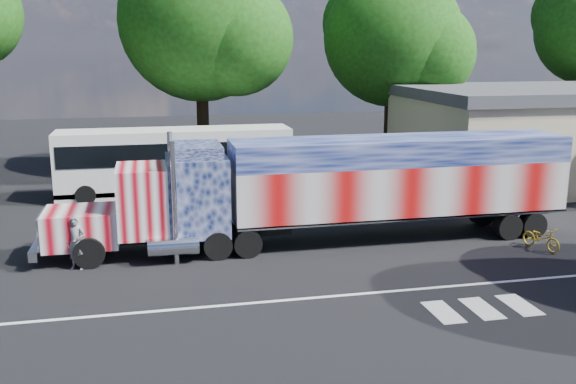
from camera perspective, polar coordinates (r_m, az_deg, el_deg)
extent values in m
plane|color=black|center=(22.31, 1.66, -6.44)|extent=(100.00, 100.00, 0.00)
cube|color=silver|center=(19.60, 3.80, -9.24)|extent=(30.00, 0.15, 0.01)
cube|color=silver|center=(19.01, 13.62, -10.32)|extent=(0.70, 1.60, 0.01)
cube|color=silver|center=(19.54, 16.84, -9.87)|extent=(0.70, 1.60, 0.01)
cube|color=silver|center=(20.13, 19.87, -9.41)|extent=(0.70, 1.60, 0.01)
cube|color=black|center=(23.70, -10.29, -3.76)|extent=(8.72, 0.97, 0.29)
cube|color=#CF7981|center=(23.69, -17.85, -2.97)|extent=(2.52, 2.13, 1.26)
cube|color=silver|center=(23.86, -20.98, -3.10)|extent=(0.12, 1.84, 1.12)
cube|color=silver|center=(24.06, -21.32, -4.57)|extent=(0.29, 2.42, 0.35)
cube|color=#CF7981|center=(23.35, -12.79, -0.68)|extent=(1.74, 2.42, 2.42)
cube|color=black|center=(23.28, -14.87, 0.27)|extent=(0.06, 2.04, 0.87)
cube|color=#47527F|center=(23.38, -8.05, -0.22)|extent=(2.13, 2.42, 2.81)
cube|color=#47527F|center=(23.08, -8.18, 3.65)|extent=(1.74, 2.33, 0.48)
cylinder|color=silver|center=(24.59, -10.31, 0.34)|extent=(0.19, 0.19, 4.27)
cylinder|color=silver|center=(22.09, -10.05, -1.06)|extent=(0.19, 0.19, 4.27)
cylinder|color=silver|center=(24.93, -10.40, -3.06)|extent=(1.74, 0.64, 0.64)
cylinder|color=silver|center=(22.51, -10.15, -4.78)|extent=(1.74, 0.64, 0.64)
cylinder|color=black|center=(22.82, -17.26, -5.18)|extent=(1.07, 0.34, 1.07)
cylinder|color=black|center=(24.85, -16.87, -3.69)|extent=(1.07, 0.34, 1.07)
cylinder|color=black|center=(22.88, -6.27, -4.69)|extent=(1.01, 0.53, 1.01)
cylinder|color=black|center=(24.82, -6.78, -3.30)|extent=(1.01, 0.53, 1.01)
cylinder|color=black|center=(23.01, -3.62, -4.54)|extent=(1.01, 0.53, 1.01)
cylinder|color=black|center=(24.94, -4.34, -3.17)|extent=(1.01, 0.53, 1.01)
cube|color=black|center=(25.42, 9.74, -2.04)|extent=(12.60, 1.07, 0.29)
cube|color=#CF6E6E|center=(25.16, 9.84, 0.42)|extent=(12.99, 2.52, 1.94)
cube|color=#485596|center=(24.89, 9.97, 3.69)|extent=(12.99, 2.52, 0.97)
cube|color=silver|center=(25.38, 9.76, -1.72)|extent=(12.99, 2.52, 0.12)
cube|color=silver|center=(28.16, 22.27, 1.96)|extent=(0.04, 2.42, 2.81)
cylinder|color=black|center=(26.50, 18.94, -2.88)|extent=(1.01, 0.53, 1.01)
cylinder|color=black|center=(28.19, 16.82, -1.81)|extent=(1.01, 0.53, 1.01)
cylinder|color=black|center=(27.06, 20.88, -2.72)|extent=(1.01, 0.53, 1.01)
cylinder|color=black|center=(28.72, 18.68, -1.68)|extent=(1.01, 0.53, 1.01)
cube|color=white|center=(32.63, -9.96, 2.60)|extent=(11.49, 2.49, 3.35)
cube|color=black|center=(32.53, -10.00, 3.68)|extent=(11.11, 2.55, 1.05)
cube|color=black|center=(32.87, -9.88, 0.46)|extent=(11.49, 2.49, 0.24)
cube|color=black|center=(32.89, -20.02, 2.35)|extent=(0.06, 2.20, 1.34)
cylinder|color=black|center=(31.81, -17.55, -0.27)|extent=(0.96, 0.29, 0.96)
cylinder|color=black|center=(34.14, -17.21, 0.62)|extent=(0.96, 0.29, 0.96)
cylinder|color=black|center=(31.94, -4.63, 0.34)|extent=(0.96, 0.29, 0.96)
cylinder|color=black|center=(34.26, -5.17, 1.19)|extent=(0.96, 0.29, 0.96)
cylinder|color=black|center=(32.06, -3.10, 0.41)|extent=(0.96, 0.29, 0.96)
cylinder|color=black|center=(34.37, -3.75, 1.25)|extent=(0.96, 0.29, 0.96)
cube|color=#1E5926|center=(31.85, 20.40, 3.06)|extent=(1.60, 0.08, 1.20)
imported|color=slate|center=(22.72, -18.32, -4.31)|extent=(0.79, 0.66, 1.84)
imported|color=gold|center=(25.58, 21.59, -3.82)|extent=(1.04, 1.73, 0.86)
cylinder|color=black|center=(38.04, -7.59, 6.92)|extent=(0.70, 0.70, 7.04)
sphere|color=#1D5414|center=(37.87, -7.83, 14.89)|extent=(9.16, 9.16, 9.16)
sphere|color=#1D5414|center=(36.68, -4.67, 13.46)|extent=(6.41, 6.41, 6.41)
sphere|color=#1D5414|center=(39.20, -10.13, 16.21)|extent=(5.95, 5.95, 5.95)
cylinder|color=black|center=(41.58, 9.04, 6.87)|extent=(0.70, 0.70, 6.32)
sphere|color=#1D5414|center=(41.37, 9.27, 13.41)|extent=(8.54, 8.54, 8.54)
sphere|color=#1D5414|center=(40.85, 12.18, 12.04)|extent=(5.98, 5.98, 5.98)
sphere|color=#1D5414|center=(42.15, 6.99, 14.70)|extent=(5.55, 5.55, 5.55)
sphere|color=#1D5414|center=(49.46, 23.66, 14.24)|extent=(4.88, 4.88, 4.88)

